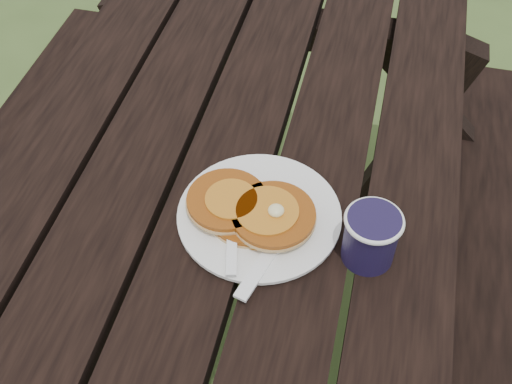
% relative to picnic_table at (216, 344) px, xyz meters
% --- Properties ---
extents(picnic_table, '(1.36, 1.80, 0.75)m').
position_rel_picnic_table_xyz_m(picnic_table, '(0.00, 0.00, 0.00)').
color(picnic_table, black).
rests_on(picnic_table, ground).
extents(plate, '(0.26, 0.26, 0.01)m').
position_rel_picnic_table_xyz_m(plate, '(0.08, 0.03, 0.39)').
color(plate, white).
rests_on(plate, picnic_table).
extents(pancake_stack, '(0.20, 0.13, 0.04)m').
position_rel_picnic_table_xyz_m(pancake_stack, '(0.07, 0.02, 0.41)').
color(pancake_stack, '#984911').
rests_on(pancake_stack, plate).
extents(knife, '(0.07, 0.18, 0.00)m').
position_rel_picnic_table_xyz_m(knife, '(0.11, -0.04, 0.39)').
color(knife, white).
rests_on(knife, plate).
extents(fork, '(0.07, 0.16, 0.01)m').
position_rel_picnic_table_xyz_m(fork, '(0.05, -0.04, 0.40)').
color(fork, white).
rests_on(fork, plate).
extents(coffee_cup, '(0.08, 0.08, 0.09)m').
position_rel_picnic_table_xyz_m(coffee_cup, '(0.25, -0.00, 0.43)').
color(coffee_cup, '#191233').
rests_on(coffee_cup, picnic_table).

